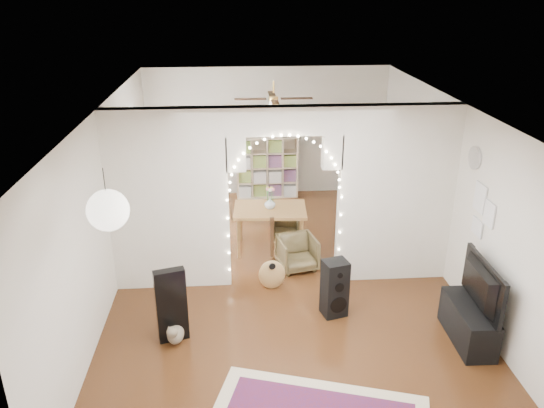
{
  "coord_description": "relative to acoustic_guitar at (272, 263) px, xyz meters",
  "views": [
    {
      "loc": [
        -0.69,
        -7.08,
        4.22
      ],
      "look_at": [
        -0.15,
        0.3,
        1.14
      ],
      "focal_mm": 35.0,
      "sensor_mm": 36.0,
      "label": 1
    }
  ],
  "objects": [
    {
      "name": "fairy_lights",
      "position": [
        0.19,
        0.12,
        1.12
      ],
      "size": [
        1.64,
        0.04,
        1.6
      ],
      "primitive_type": null,
      "color": "#FFEABF",
      "rests_on": "divider_wall"
    },
    {
      "name": "bookcase",
      "position": [
        0.17,
        3.75,
        0.23
      ],
      "size": [
        1.3,
        0.38,
        1.33
      ],
      "primitive_type": "cube",
      "rotation": [
        0.0,
        0.0,
        0.04
      ],
      "color": "beige",
      "rests_on": "floor"
    },
    {
      "name": "wall_right",
      "position": [
        2.69,
        0.25,
        0.92
      ],
      "size": [
        0.02,
        7.5,
        2.7
      ],
      "primitive_type": "cube",
      "color": "silver",
      "rests_on": "floor"
    },
    {
      "name": "divider_wall",
      "position": [
        0.19,
        0.25,
        0.99
      ],
      "size": [
        5.0,
        0.2,
        2.7
      ],
      "color": "silver",
      "rests_on": "floor"
    },
    {
      "name": "wall_front",
      "position": [
        0.19,
        -3.5,
        0.92
      ],
      "size": [
        5.0,
        0.02,
        2.7
      ],
      "primitive_type": "cube",
      "color": "silver",
      "rests_on": "floor"
    },
    {
      "name": "window",
      "position": [
        -2.28,
        2.05,
        1.07
      ],
      "size": [
        0.04,
        1.2,
        1.4
      ],
      "primitive_type": "cube",
      "color": "white",
      "rests_on": "wall_left"
    },
    {
      "name": "floor",
      "position": [
        0.19,
        0.25,
        -0.43
      ],
      "size": [
        7.5,
        7.5,
        0.0
      ],
      "primitive_type": "plane",
      "color": "black",
      "rests_on": "ground"
    },
    {
      "name": "wall_back",
      "position": [
        0.19,
        4.0,
        0.92
      ],
      "size": [
        5.0,
        0.02,
        2.7
      ],
      "primitive_type": "cube",
      "color": "silver",
      "rests_on": "floor"
    },
    {
      "name": "wall_left",
      "position": [
        -2.31,
        0.25,
        0.92
      ],
      "size": [
        0.02,
        7.5,
        2.7
      ],
      "primitive_type": "cube",
      "color": "silver",
      "rests_on": "floor"
    },
    {
      "name": "tabby_cat",
      "position": [
        -1.32,
        -1.2,
        -0.29
      ],
      "size": [
        0.26,
        0.51,
        0.34
      ],
      "rotation": [
        0.0,
        0.0,
        -0.15
      ],
      "color": "brown",
      "rests_on": "floor"
    },
    {
      "name": "dining_table",
      "position": [
        0.06,
        1.3,
        0.25
      ],
      "size": [
        1.25,
        0.87,
        0.76
      ],
      "rotation": [
        0.0,
        0.0,
        -0.06
      ],
      "color": "brown",
      "rests_on": "floor"
    },
    {
      "name": "dining_chair_right",
      "position": [
        0.37,
        1.67,
        -0.21
      ],
      "size": [
        0.52,
        0.53,
        0.44
      ],
      "primitive_type": "imported",
      "rotation": [
        0.0,
        0.0,
        -0.1
      ],
      "color": "brown",
      "rests_on": "floor"
    },
    {
      "name": "floor_speaker",
      "position": [
        0.8,
        -0.72,
        -0.02
      ],
      "size": [
        0.38,
        0.35,
        0.82
      ],
      "rotation": [
        0.0,
        0.0,
        0.26
      ],
      "color": "black",
      "rests_on": "floor"
    },
    {
      "name": "paper_lantern",
      "position": [
        -1.71,
        -2.15,
        1.82
      ],
      "size": [
        0.4,
        0.4,
        0.4
      ],
      "primitive_type": "sphere",
      "color": "white",
      "rests_on": "ceiling"
    },
    {
      "name": "guitar_case",
      "position": [
        -1.34,
        -1.12,
        0.07
      ],
      "size": [
        0.4,
        0.23,
        1.0
      ],
      "primitive_type": "cube",
      "rotation": [
        0.0,
        0.0,
        0.28
      ],
      "color": "black",
      "rests_on": "floor"
    },
    {
      "name": "acoustic_guitar",
      "position": [
        0.0,
        0.0,
        0.0
      ],
      "size": [
        0.41,
        0.21,
        0.99
      ],
      "rotation": [
        0.0,
        0.0,
        0.18
      ],
      "color": "#AD7345",
      "rests_on": "floor"
    },
    {
      "name": "flower_vase",
      "position": [
        0.06,
        1.3,
        0.42
      ],
      "size": [
        0.19,
        0.19,
        0.19
      ],
      "primitive_type": "imported",
      "rotation": [
        0.0,
        0.0,
        -0.06
      ],
      "color": "white",
      "rests_on": "dining_table"
    },
    {
      "name": "ceiling_fan",
      "position": [
        0.19,
        2.25,
        1.97
      ],
      "size": [
        1.1,
        1.1,
        0.3
      ],
      "primitive_type": null,
      "color": "gold",
      "rests_on": "ceiling"
    },
    {
      "name": "picture_frames",
      "position": [
        2.67,
        -0.75,
        1.07
      ],
      "size": [
        0.02,
        0.5,
        0.7
      ],
      "primitive_type": null,
      "color": "white",
      "rests_on": "wall_right"
    },
    {
      "name": "ceiling",
      "position": [
        0.19,
        0.25,
        2.27
      ],
      "size": [
        5.0,
        7.5,
        0.02
      ],
      "primitive_type": "cube",
      "color": "white",
      "rests_on": "wall_back"
    },
    {
      "name": "media_console",
      "position": [
        2.39,
        -1.42,
        -0.18
      ],
      "size": [
        0.42,
        1.01,
        0.5
      ],
      "primitive_type": "cube",
      "rotation": [
        0.0,
        0.0,
        -0.02
      ],
      "color": "black",
      "rests_on": "floor"
    },
    {
      "name": "dining_chair_left",
      "position": [
        0.45,
        0.6,
        -0.16
      ],
      "size": [
        0.69,
        0.7,
        0.54
      ],
      "primitive_type": "imported",
      "rotation": [
        0.0,
        0.0,
        0.22
      ],
      "color": "brown",
      "rests_on": "floor"
    },
    {
      "name": "wall_clock",
      "position": [
        2.67,
        -0.35,
        1.67
      ],
      "size": [
        0.03,
        0.31,
        0.31
      ],
      "primitive_type": "cylinder",
      "rotation": [
        0.0,
        1.57,
        0.0
      ],
      "color": "white",
      "rests_on": "wall_right"
    },
    {
      "name": "tv",
      "position": [
        2.39,
        -1.42,
        0.38
      ],
      "size": [
        0.16,
        1.08,
        0.62
      ],
      "primitive_type": "imported",
      "rotation": [
        0.0,
        0.0,
        1.55
      ],
      "color": "black",
      "rests_on": "media_console"
    }
  ]
}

